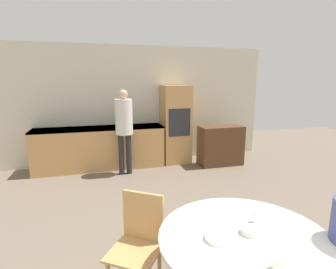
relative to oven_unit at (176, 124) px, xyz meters
name	(u,v)px	position (x,y,z in m)	size (l,w,h in m)	color
wall_back	(137,105)	(-0.81, 0.34, 0.43)	(6.08, 0.05, 2.60)	beige
kitchen_counter	(100,147)	(-1.67, -0.01, -0.42)	(2.66, 0.60, 0.88)	tan
oven_unit	(176,124)	(0.00, 0.00, 0.00)	(0.61, 0.59, 1.74)	tan
sideboard	(220,145)	(0.90, -0.47, -0.44)	(0.96, 0.45, 0.87)	#51331E
dining_table	(243,267)	(-0.77, -4.14, -0.34)	(1.22, 1.22, 0.78)	#51331E
chair_far_left	(139,239)	(-1.43, -3.57, -0.36)	(0.56, 0.56, 0.90)	tan
person_standing	(124,123)	(-1.21, -0.51, 0.17)	(0.33, 0.33, 1.68)	#262628
cup	(279,264)	(-0.77, -4.48, -0.05)	(0.08, 0.08, 0.08)	white
bowl_near	(249,231)	(-0.72, -4.12, -0.07)	(0.12, 0.12, 0.04)	silver
bowl_centre	(218,237)	(-0.97, -4.12, -0.07)	(0.18, 0.18, 0.04)	white
salt_shaker	(254,217)	(-0.60, -3.99, -0.05)	(0.03, 0.03, 0.09)	white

